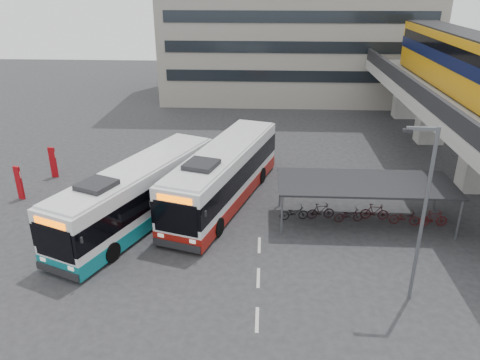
{
  "coord_description": "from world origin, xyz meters",
  "views": [
    {
      "loc": [
        2.62,
        -21.77,
        13.31
      ],
      "look_at": [
        1.23,
        4.17,
        2.0
      ],
      "focal_mm": 35.0,
      "sensor_mm": 36.0,
      "label": 1
    }
  ],
  "objects_px": {
    "bus_teal": "(139,195)",
    "pedestrian": "(167,203)",
    "lamp_post": "(422,207)",
    "bus_main": "(224,175)"
  },
  "relations": [
    {
      "from": "lamp_post",
      "to": "bus_main",
      "type": "bearing_deg",
      "value": 135.58
    },
    {
      "from": "bus_teal",
      "to": "pedestrian",
      "type": "bearing_deg",
      "value": 45.1
    },
    {
      "from": "bus_teal",
      "to": "pedestrian",
      "type": "height_order",
      "value": "bus_teal"
    },
    {
      "from": "bus_teal",
      "to": "pedestrian",
      "type": "relative_size",
      "value": 6.85
    },
    {
      "from": "bus_main",
      "to": "bus_teal",
      "type": "xyz_separation_m",
      "value": [
        -4.7,
        -2.98,
        -0.05
      ]
    },
    {
      "from": "pedestrian",
      "to": "lamp_post",
      "type": "height_order",
      "value": "lamp_post"
    },
    {
      "from": "bus_teal",
      "to": "lamp_post",
      "type": "xyz_separation_m",
      "value": [
        13.78,
        -6.44,
        2.82
      ]
    },
    {
      "from": "bus_main",
      "to": "lamp_post",
      "type": "distance_m",
      "value": 13.38
    },
    {
      "from": "pedestrian",
      "to": "bus_teal",
      "type": "bearing_deg",
      "value": 150.21
    },
    {
      "from": "bus_main",
      "to": "lamp_post",
      "type": "bearing_deg",
      "value": -28.91
    }
  ]
}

